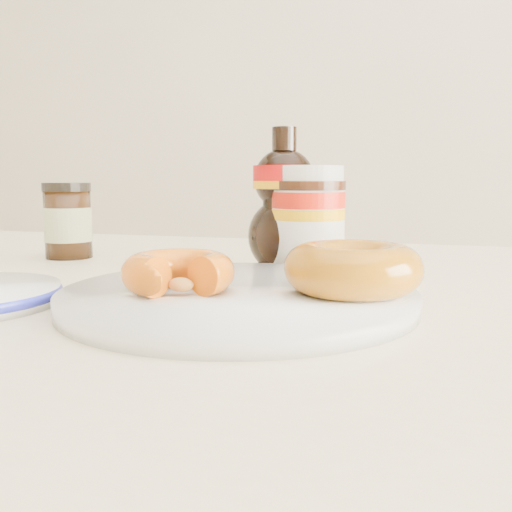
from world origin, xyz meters
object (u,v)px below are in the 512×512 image
(plate, at_px, (238,297))
(syrup_bottle, at_px, (284,200))
(donut_bitten, at_px, (178,272))
(dining_table, at_px, (212,374))
(nutella_jar, at_px, (307,215))
(donut_whole, at_px, (353,268))
(dark_jar, at_px, (68,221))

(plate, distance_m, syrup_bottle, 0.21)
(donut_bitten, bearing_deg, plate, 53.95)
(dining_table, height_order, donut_bitten, donut_bitten)
(donut_bitten, height_order, nutella_jar, nutella_jar)
(plate, xyz_separation_m, nutella_jar, (0.02, 0.19, 0.06))
(dining_table, xyz_separation_m, nutella_jar, (0.06, 0.13, 0.15))
(dining_table, relative_size, donut_whole, 12.83)
(syrup_bottle, distance_m, dark_jar, 0.30)
(plate, xyz_separation_m, donut_bitten, (-0.04, -0.03, 0.02))
(nutella_jar, relative_size, dark_jar, 1.20)
(dining_table, bearing_deg, dark_jar, 150.35)
(donut_bitten, bearing_deg, syrup_bottle, 103.60)
(donut_whole, bearing_deg, donut_bitten, -164.08)
(donut_bitten, distance_m, dark_jar, 0.36)
(donut_whole, height_order, dark_jar, dark_jar)
(syrup_bottle, height_order, dark_jar, syrup_bottle)
(nutella_jar, bearing_deg, plate, -95.07)
(donut_whole, bearing_deg, plate, -172.64)
(donut_whole, relative_size, syrup_bottle, 0.68)
(donut_bitten, bearing_deg, dark_jar, 160.37)
(nutella_jar, xyz_separation_m, dark_jar, (-0.32, 0.02, -0.02))
(donut_bitten, height_order, donut_whole, donut_whole)
(dining_table, xyz_separation_m, plate, (0.05, -0.06, 0.09))
(dining_table, bearing_deg, plate, -51.36)
(donut_bitten, relative_size, nutella_jar, 0.76)
(syrup_bottle, xyz_separation_m, dark_jar, (-0.30, 0.02, -0.03))
(donut_bitten, bearing_deg, donut_whole, 37.58)
(plate, height_order, donut_whole, donut_whole)
(syrup_bottle, bearing_deg, donut_whole, -60.37)
(dining_table, height_order, syrup_bottle, syrup_bottle)
(syrup_bottle, bearing_deg, plate, -86.88)
(dark_jar, bearing_deg, donut_bitten, -41.28)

